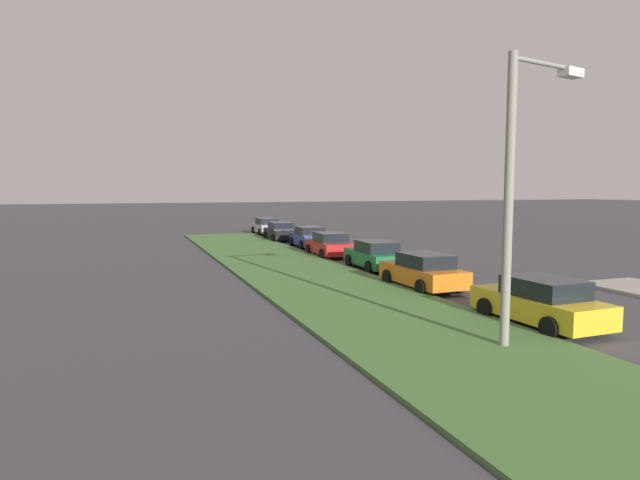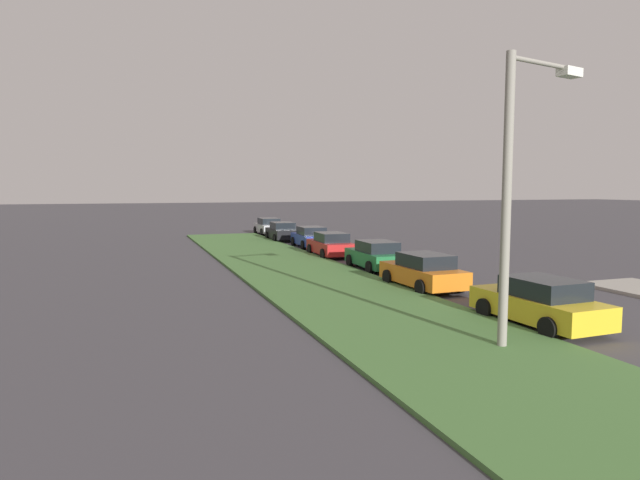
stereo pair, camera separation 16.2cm
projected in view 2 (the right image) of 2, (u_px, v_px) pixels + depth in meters
grass_median at (355, 300)px, 20.05m from camera, size 60.00×6.00×0.12m
parked_car_yellow at (539, 302)px, 16.48m from camera, size 4.37×2.15×1.47m
parked_car_orange at (423, 271)px, 22.59m from camera, size 4.35×2.11×1.47m
parked_car_green at (376, 256)px, 27.92m from camera, size 4.35×2.12×1.47m
parked_car_red at (331, 245)px, 33.21m from camera, size 4.36×2.13×1.47m
parked_car_blue at (311, 237)px, 38.28m from camera, size 4.38×2.17×1.47m
parked_car_black at (282, 232)px, 43.31m from camera, size 4.35×2.12×1.47m
parked_car_silver at (268, 226)px, 49.17m from camera, size 4.32×2.05×1.47m
streetlight at (516, 179)px, 13.84m from camera, size 0.92×2.84×7.50m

